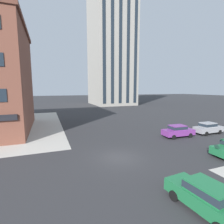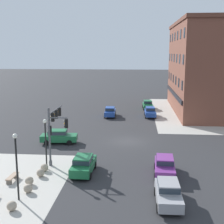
{
  "view_description": "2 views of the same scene",
  "coord_description": "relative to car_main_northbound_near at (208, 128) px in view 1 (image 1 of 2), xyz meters",
  "views": [
    {
      "loc": [
        -6.28,
        -14.61,
        6.7
      ],
      "look_at": [
        2.18,
        7.47,
        3.45
      ],
      "focal_mm": 27.28,
      "sensor_mm": 36.0,
      "label": 1
    },
    {
      "loc": [
        37.77,
        1.09,
        11.08
      ],
      "look_at": [
        0.26,
        -2.01,
        3.77
      ],
      "focal_mm": 50.0,
      "sensor_mm": 36.0,
      "label": 2
    }
  ],
  "objects": [
    {
      "name": "car_main_mid",
      "position": [
        -14.53,
        -11.95,
        0.0
      ],
      "size": [
        2.17,
        4.53,
        1.68
      ],
      "color": "#1E6B3D",
      "rests_on": "ground"
    },
    {
      "name": "car_cross_westbound",
      "position": [
        -5.51,
        0.19,
        0.0
      ],
      "size": [
        4.48,
        2.06,
        1.68
      ],
      "color": "#7A3389",
      "rests_on": "ground"
    },
    {
      "name": "car_main_northbound_near",
      "position": [
        0.0,
        0.0,
        0.0
      ],
      "size": [
        4.41,
        1.91,
        1.68
      ],
      "color": "#99999E",
      "rests_on": "ground"
    },
    {
      "name": "residential_tower_skyline_right",
      "position": [
        3.88,
        51.48,
        29.18
      ],
      "size": [
        16.13,
        20.14,
        60.16
      ],
      "color": "#9E998E",
      "rests_on": "ground"
    },
    {
      "name": "ground_plane",
      "position": [
        -16.06,
        -3.47,
        -0.92
      ],
      "size": [
        320.0,
        320.0,
        0.0
      ],
      "primitive_type": "plane",
      "color": "#2D2D30"
    }
  ]
}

